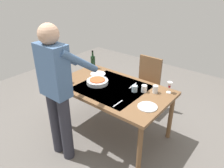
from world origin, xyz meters
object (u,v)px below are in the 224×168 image
(serving_bowl_pasta, at_px, (97,82))
(dinner_plate_far, at_px, (98,74))
(dinner_plate_near, at_px, (147,107))
(wine_glass_left, at_px, (67,76))
(water_cup_near_left, at_px, (155,89))
(person_server, at_px, (57,88))
(dining_table, at_px, (112,92))
(wine_glass_right, at_px, (170,85))
(water_cup_far_left, at_px, (135,89))
(water_cup_near_right, at_px, (144,89))
(chair_near, at_px, (146,81))
(wine_bottle, at_px, (93,62))

(serving_bowl_pasta, xyz_separation_m, dinner_plate_far, (0.21, -0.24, -0.03))
(dinner_plate_near, bearing_deg, wine_glass_left, 7.10)
(water_cup_near_left, distance_m, dinner_plate_far, 0.97)
(person_server, bearing_deg, dinner_plate_far, -76.38)
(dining_table, distance_m, serving_bowl_pasta, 0.25)
(serving_bowl_pasta, bearing_deg, wine_glass_right, -156.40)
(dinner_plate_near, bearing_deg, water_cup_far_left, -34.02)
(water_cup_near_right, height_order, serving_bowl_pasta, water_cup_near_right)
(wine_glass_right, bearing_deg, person_server, 50.84)
(chair_near, distance_m, dinner_plate_near, 1.16)
(chair_near, bearing_deg, water_cup_far_left, 108.47)
(wine_bottle, xyz_separation_m, water_cup_near_left, (-1.20, 0.10, -0.06))
(wine_bottle, relative_size, dinner_plate_far, 1.29)
(water_cup_near_left, distance_m, dinner_plate_near, 0.37)
(chair_near, xyz_separation_m, person_server, (0.26, 1.58, 0.43))
(chair_near, bearing_deg, person_server, 80.57)
(wine_glass_left, bearing_deg, dining_table, -154.63)
(water_cup_near_left, relative_size, water_cup_near_right, 1.10)
(water_cup_near_right, relative_size, dinner_plate_near, 0.41)
(wine_bottle, height_order, dinner_plate_near, wine_bottle)
(water_cup_near_left, bearing_deg, chair_near, -52.23)
(dinner_plate_near, bearing_deg, chair_near, -59.37)
(dining_table, bearing_deg, dinner_plate_far, -24.41)
(serving_bowl_pasta, bearing_deg, wine_glass_left, 33.34)
(chair_near, relative_size, water_cup_near_right, 9.77)
(wine_glass_left, bearing_deg, chair_near, -119.39)
(serving_bowl_pasta, bearing_deg, wine_bottle, -40.68)
(dinner_plate_near, bearing_deg, wine_bottle, -19.61)
(dining_table, height_order, wine_bottle, wine_bottle)
(wine_glass_right, bearing_deg, wine_bottle, 0.52)
(wine_bottle, distance_m, water_cup_near_left, 1.20)
(wine_bottle, xyz_separation_m, wine_glass_left, (-0.08, 0.61, -0.01))
(chair_near, relative_size, dinner_plate_far, 3.96)
(serving_bowl_pasta, bearing_deg, dining_table, -169.44)
(water_cup_near_left, height_order, dinner_plate_near, water_cup_near_left)
(dinner_plate_near, bearing_deg, person_server, 35.68)
(dining_table, distance_m, dinner_plate_near, 0.65)
(water_cup_far_left, distance_m, serving_bowl_pasta, 0.55)
(water_cup_far_left, bearing_deg, wine_glass_right, -144.92)
(person_server, height_order, wine_glass_left, person_server)
(dining_table, height_order, dinner_plate_far, dinner_plate_far)
(wine_bottle, distance_m, dinner_plate_far, 0.29)
(chair_near, height_order, wine_bottle, wine_bottle)
(dinner_plate_far, bearing_deg, water_cup_near_left, -178.02)
(water_cup_near_right, xyz_separation_m, dinner_plate_far, (0.84, -0.03, -0.04))
(wine_glass_left, bearing_deg, wine_bottle, -82.32)
(water_cup_far_left, bearing_deg, person_server, 57.95)
(wine_glass_left, distance_m, dinner_plate_far, 0.51)
(wine_glass_right, height_order, serving_bowl_pasta, wine_glass_right)
(wine_glass_left, bearing_deg, water_cup_far_left, -157.34)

